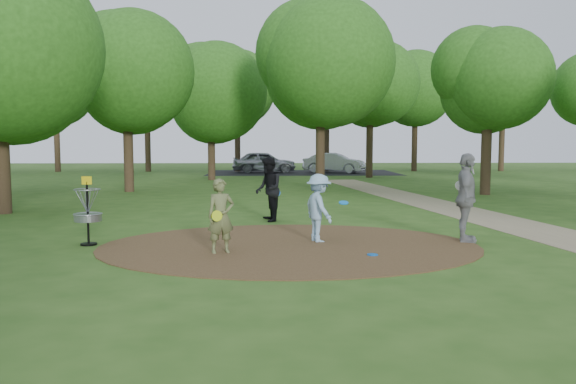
{
  "coord_description": "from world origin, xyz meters",
  "views": [
    {
      "loc": [
        -0.42,
        -12.24,
        2.3
      ],
      "look_at": [
        0.0,
        1.2,
        1.1
      ],
      "focal_mm": 35.0,
      "sensor_mm": 36.0,
      "label": 1
    }
  ],
  "objects": [
    {
      "name": "parking_lot",
      "position": [
        2.0,
        30.0,
        0.0
      ],
      "size": [
        14.0,
        8.0,
        0.01
      ],
      "primitive_type": "cube",
      "color": "black",
      "rests_on": "ground"
    },
    {
      "name": "player_throwing_with_disc",
      "position": [
        0.69,
        0.51,
        0.79
      ],
      "size": [
        1.14,
        1.16,
        1.57
      ],
      "color": "#8EB5D4",
      "rests_on": "ground"
    },
    {
      "name": "disc_ground_red",
      "position": [
        -1.8,
        1.84,
        0.03
      ],
      "size": [
        0.22,
        0.22,
        0.02
      ],
      "primitive_type": "cylinder",
      "color": "red",
      "rests_on": "dirt_clearing"
    },
    {
      "name": "footpath",
      "position": [
        6.5,
        2.0,
        0.01
      ],
      "size": [
        7.55,
        39.89,
        0.01
      ],
      "primitive_type": "cube",
      "rotation": [
        0.0,
        0.0,
        0.14
      ],
      "color": "#8C7A5B",
      "rests_on": "ground"
    },
    {
      "name": "ground",
      "position": [
        0.0,
        0.0,
        0.0
      ],
      "size": [
        100.0,
        100.0,
        0.0
      ],
      "primitive_type": "plane",
      "color": "#2D5119",
      "rests_on": "ground"
    },
    {
      "name": "disc_ground_blue",
      "position": [
        1.64,
        -1.12,
        0.03
      ],
      "size": [
        0.22,
        0.22,
        0.02
      ],
      "primitive_type": "cylinder",
      "color": "blue",
      "rests_on": "dirt_clearing"
    },
    {
      "name": "car_right",
      "position": [
        4.36,
        29.58,
        0.75
      ],
      "size": [
        4.82,
        3.15,
        1.5
      ],
      "primitive_type": "imported",
      "rotation": [
        0.0,
        0.0,
        1.19
      ],
      "color": "#9FA1A6",
      "rests_on": "ground"
    },
    {
      "name": "tree_ring",
      "position": [
        1.3,
        9.8,
        5.22
      ],
      "size": [
        37.56,
        44.84,
        8.99
      ],
      "color": "#332316",
      "rests_on": "ground"
    },
    {
      "name": "player_waiting_with_disc",
      "position": [
        4.06,
        0.4,
        1.02
      ],
      "size": [
        0.83,
        1.29,
        2.05
      ],
      "color": "gray",
      "rests_on": "ground"
    },
    {
      "name": "dirt_clearing",
      "position": [
        0.0,
        0.0,
        0.01
      ],
      "size": [
        8.4,
        8.4,
        0.02
      ],
      "primitive_type": "cylinder",
      "color": "#47301C",
      "rests_on": "ground"
    },
    {
      "name": "disc_golf_basket",
      "position": [
        -4.5,
        0.3,
        0.87
      ],
      "size": [
        0.63,
        0.63,
        1.54
      ],
      "color": "black",
      "rests_on": "ground"
    },
    {
      "name": "player_observer_with_disc",
      "position": [
        -1.45,
        -0.75,
        0.78
      ],
      "size": [
        0.66,
        0.58,
        1.55
      ],
      "color": "#61693D",
      "rests_on": "ground"
    },
    {
      "name": "player_walking_with_disc",
      "position": [
        -0.48,
        3.95,
        0.94
      ],
      "size": [
        0.85,
        1.02,
        1.88
      ],
      "color": "black",
      "rests_on": "ground"
    },
    {
      "name": "car_left",
      "position": [
        -0.91,
        30.0,
        0.81
      ],
      "size": [
        4.91,
        2.29,
        1.63
      ],
      "primitive_type": "imported",
      "rotation": [
        0.0,
        0.0,
        1.65
      ],
      "color": "#97989E",
      "rests_on": "ground"
    }
  ]
}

